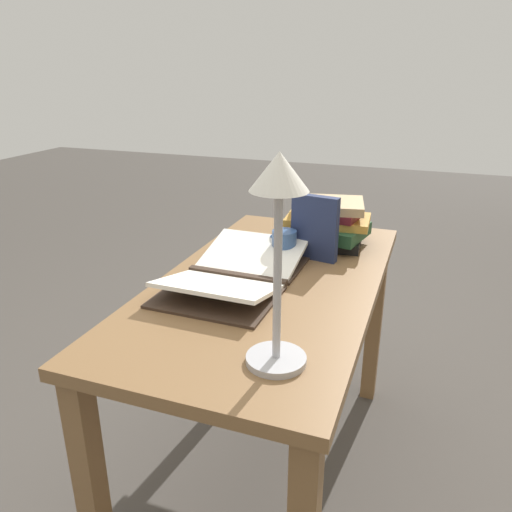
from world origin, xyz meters
TOP-DOWN VIEW (x-y plane):
  - ground_plane at (0.00, 0.00)m, footprint 12.00×12.00m
  - reading_desk at (0.00, 0.00)m, footprint 1.27×0.65m
  - open_book at (0.03, -0.10)m, footprint 0.57×0.35m
  - book_stack_tall at (-0.39, 0.09)m, footprint 0.26×0.31m
  - book_standing_upright at (-0.22, 0.08)m, footprint 0.06×0.16m
  - reading_lamp at (0.43, 0.16)m, footprint 0.14×0.14m
  - coffee_mug at (-0.18, -0.01)m, footprint 0.08×0.11m

SIDE VIEW (x-z plane):
  - ground_plane at x=0.00m, z-range 0.00..0.00m
  - reading_desk at x=0.00m, z-range 0.26..1.03m
  - open_book at x=0.03m, z-range 0.76..0.83m
  - coffee_mug at x=-0.18m, z-range 0.77..0.87m
  - book_stack_tall at x=-0.39m, z-range 0.77..0.93m
  - book_standing_upright at x=-0.22m, z-range 0.77..0.99m
  - reading_lamp at x=0.43m, z-range 0.87..1.34m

